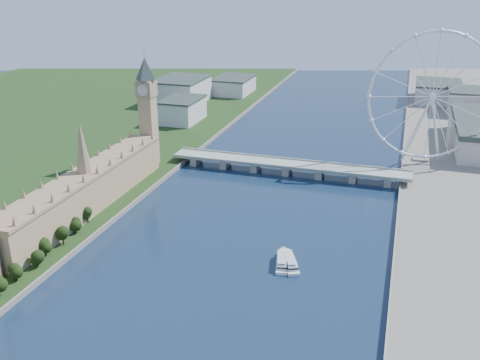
% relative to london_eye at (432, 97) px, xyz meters
% --- Properties ---
extents(tree_row, '(7.99, 183.99, 20.05)m').
position_rel_london_eye_xyz_m(tree_row, '(-232.98, -297.08, -58.49)').
color(tree_row, black).
rests_on(tree_row, ground).
extents(parliament_range, '(24.00, 200.00, 70.00)m').
position_rel_london_eye_xyz_m(parliament_range, '(-247.98, -185.08, -49.04)').
color(parliament_range, tan).
rests_on(parliament_range, ground).
extents(big_ben, '(20.02, 20.02, 110.00)m').
position_rel_london_eye_xyz_m(big_ben, '(-247.98, -77.08, -0.95)').
color(big_ben, tan).
rests_on(big_ben, ground).
extents(westminster_bridge, '(220.00, 22.00, 9.50)m').
position_rel_london_eye_xyz_m(westminster_bridge, '(-119.98, -55.08, -60.89)').
color(westminster_bridge, gray).
rests_on(westminster_bridge, ground).
extents(london_eye, '(113.60, 39.12, 124.30)m').
position_rel_london_eye_xyz_m(london_eye, '(0.00, 0.00, 0.00)').
color(london_eye, silver).
rests_on(london_eye, ground).
extents(county_hall, '(54.00, 144.00, 35.00)m').
position_rel_london_eye_xyz_m(county_hall, '(55.02, 74.92, -67.52)').
color(county_hall, beige).
rests_on(county_hall, ground).
extents(city_skyline, '(505.00, 280.00, 32.00)m').
position_rel_london_eye_xyz_m(city_skyline, '(-80.75, 205.00, -50.56)').
color(city_skyline, beige).
rests_on(city_skyline, ground).
extents(tour_boat_near, '(19.18, 30.56, 6.64)m').
position_rel_london_eye_xyz_m(tour_boat_near, '(-82.09, -217.42, -67.52)').
color(tour_boat_near, silver).
rests_on(tour_boat_near, ground).
extents(tour_boat_far, '(13.31, 30.35, 6.50)m').
position_rel_london_eye_xyz_m(tour_boat_far, '(-87.05, -217.86, -67.52)').
color(tour_boat_far, white).
rests_on(tour_boat_far, ground).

